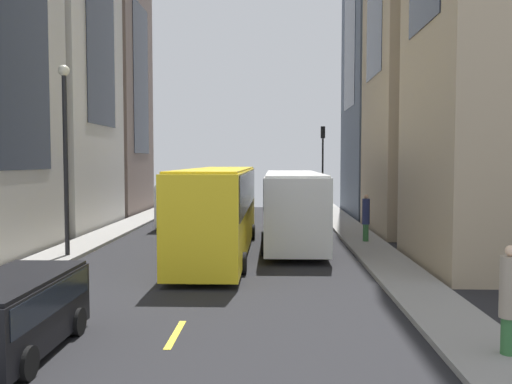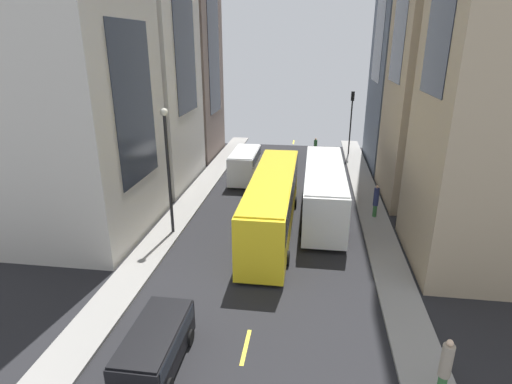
{
  "view_description": "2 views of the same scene",
  "coord_description": "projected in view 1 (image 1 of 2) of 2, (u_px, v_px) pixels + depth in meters",
  "views": [
    {
      "loc": [
        -2.22,
        25.91,
        3.92
      ],
      "look_at": [
        -1.36,
        0.3,
        2.43
      ],
      "focal_mm": 37.95,
      "sensor_mm": 36.0,
      "label": 1
    },
    {
      "loc": [
        -2.17,
        26.69,
        11.09
      ],
      "look_at": [
        1.56,
        0.0,
        1.25
      ],
      "focal_mm": 28.83,
      "sensor_mm": 36.0,
      "label": 2
    }
  ],
  "objects": [
    {
      "name": "streetlamp_near",
      "position": [
        65.0,
        140.0,
        21.37
      ],
      "size": [
        0.44,
        0.44,
        7.53
      ],
      "color": "black",
      "rests_on": "ground"
    },
    {
      "name": "lane_stripe_4",
      "position": [
        211.0,
        271.0,
        19.17
      ],
      "size": [
        0.16,
        2.0,
        0.01
      ],
      "primitive_type": "cube",
      "color": "yellow",
      "rests_on": "ground"
    },
    {
      "name": "streetcar_yellow",
      "position": [
        219.0,
        203.0,
        22.66
      ],
      "size": [
        2.7,
        13.09,
        3.59
      ],
      "color": "yellow",
      "rests_on": "ground"
    },
    {
      "name": "lane_stripe_2",
      "position": [
        238.0,
        224.0,
        33.14
      ],
      "size": [
        0.16,
        2.0,
        0.01
      ],
      "primitive_type": "cube",
      "color": "yellow",
      "rests_on": "ground"
    },
    {
      "name": "delivery_van_white",
      "position": [
        181.0,
        201.0,
        32.36
      ],
      "size": [
        2.25,
        5.27,
        2.58
      ],
      "color": "white",
      "rests_on": "ground"
    },
    {
      "name": "car_black_0",
      "position": [
        12.0,
        310.0,
        10.87
      ],
      "size": [
        1.93,
        4.02,
        1.57
      ],
      "color": "black",
      "rests_on": "ground"
    },
    {
      "name": "pedestrian_waiting_curb",
      "position": [
        366.0,
        216.0,
        25.25
      ],
      "size": [
        0.35,
        0.35,
        2.19
      ],
      "rotation": [
        0.0,
        0.0,
        4.41
      ],
      "color": "#336B38",
      "rests_on": "ground"
    },
    {
      "name": "lane_stripe_1",
      "position": [
        244.0,
        213.0,
        40.12
      ],
      "size": [
        0.16,
        2.0,
        0.01
      ],
      "primitive_type": "cube",
      "color": "yellow",
      "rests_on": "ground"
    },
    {
      "name": "traffic_light_near_corner",
      "position": [
        323.0,
        152.0,
        41.42
      ],
      "size": [
        0.32,
        0.44,
        6.38
      ],
      "color": "black",
      "rests_on": "ground"
    },
    {
      "name": "lane_stripe_3",
      "position": [
        228.0,
        241.0,
        26.16
      ],
      "size": [
        0.16,
        2.0,
        0.01
      ],
      "primitive_type": "cube",
      "color": "yellow",
      "rests_on": "ground"
    },
    {
      "name": "lane_stripe_0",
      "position": [
        249.0,
        205.0,
        47.11
      ],
      "size": [
        0.16,
        2.0,
        0.01
      ],
      "primitive_type": "cube",
      "color": "yellow",
      "rests_on": "ground"
    },
    {
      "name": "pedestrian_walking_far",
      "position": [
        230.0,
        204.0,
        35.28
      ],
      "size": [
        0.3,
        0.3,
        1.95
      ],
      "rotation": [
        0.0,
        0.0,
        2.58
      ],
      "color": "black",
      "rests_on": "ground"
    },
    {
      "name": "pedestrian_crossing_near",
      "position": [
        278.0,
        199.0,
        40.46
      ],
      "size": [
        0.34,
        0.34,
        2.02
      ],
      "rotation": [
        0.0,
        0.0,
        0.11
      ],
      "color": "black",
      "rests_on": "ground"
    },
    {
      "name": "ground_plane",
      "position": [
        228.0,
        242.0,
        26.16
      ],
      "size": [
        38.87,
        38.87,
        0.0
      ],
      "primitive_type": "plane",
      "color": "black"
    },
    {
      "name": "city_bus_white",
      "position": [
        293.0,
        201.0,
        25.72
      ],
      "size": [
        2.8,
        11.7,
        3.35
      ],
      "color": "silver",
      "rests_on": "ground"
    },
    {
      "name": "lane_stripe_5",
      "position": [
        176.0,
        334.0,
        12.19
      ],
      "size": [
        0.16,
        2.0,
        0.01
      ],
      "primitive_type": "cube",
      "color": "yellow",
      "rests_on": "ground"
    },
    {
      "name": "building_east_0",
      "position": [
        87.0,
        80.0,
        40.03
      ],
      "size": [
        8.19,
        7.92,
        19.81
      ],
      "color": "#7A665B",
      "rests_on": "ground"
    },
    {
      "name": "sidewalk_west",
      "position": [
        363.0,
        241.0,
        25.94
      ],
      "size": [
        1.89,
        44.0,
        0.15
      ],
      "primitive_type": "cube",
      "color": "gray",
      "rests_on": "ground"
    },
    {
      "name": "sidewalk_east",
      "position": [
        96.0,
        239.0,
        26.37
      ],
      "size": [
        1.89,
        44.0,
        0.15
      ],
      "primitive_type": "cube",
      "color": "gray",
      "rests_on": "ground"
    },
    {
      "name": "pedestrian_crossing_mid",
      "position": [
        509.0,
        297.0,
        10.47
      ],
      "size": [
        0.38,
        0.38,
        2.14
      ],
      "rotation": [
        0.0,
        0.0,
        4.85
      ],
      "color": "#336B38",
      "rests_on": "ground"
    }
  ]
}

